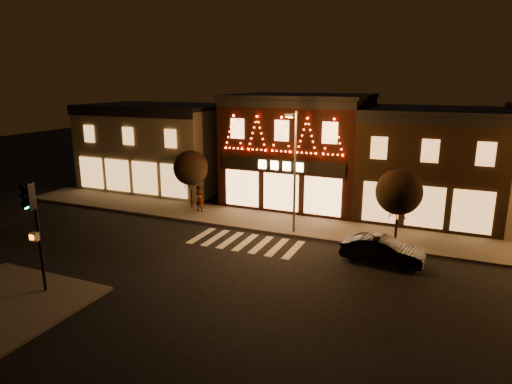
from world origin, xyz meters
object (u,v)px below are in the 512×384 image
Objects in this scene: traffic_signal_near at (33,216)px; dark_sedan at (382,250)px; pedestrian at (200,198)px; streetlamp_mid at (294,163)px.

dark_sedan is (13.39, 9.74, -2.99)m from traffic_signal_near.
traffic_signal_near is 2.60× the size of pedestrian.
streetlamp_mid reaches higher than traffic_signal_near.
dark_sedan is at bearing 30.81° from traffic_signal_near.
traffic_signal_near is 16.83m from dark_sedan.
pedestrian is at bearing 171.36° from streetlamp_mid.
traffic_signal_near is 13.92m from pedestrian.
traffic_signal_near is 0.68× the size of streetlamp_mid.
streetlamp_mid is 8.49m from pedestrian.
pedestrian is (-13.30, 3.94, 0.42)m from dark_sedan.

